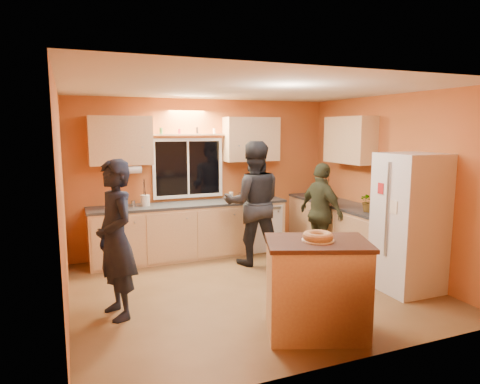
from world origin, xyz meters
name	(u,v)px	position (x,y,z in m)	size (l,w,h in m)	color
ground	(251,288)	(0.00, 0.00, 0.00)	(4.50, 4.50, 0.00)	brown
room_shell	(247,165)	(0.12, 0.41, 1.62)	(4.54, 4.04, 2.61)	#C56232
back_counter	(211,228)	(0.01, 1.70, 0.45)	(4.23, 0.62, 0.90)	tan
right_counter	(351,234)	(1.95, 0.50, 0.45)	(0.62, 1.84, 0.90)	tan
refrigerator	(410,223)	(1.89, -0.80, 0.90)	(0.72, 0.70, 1.80)	silver
island	(317,287)	(0.12, -1.41, 0.50)	(1.20, 1.02, 0.99)	tan
bundt_pastry	(318,236)	(0.12, -1.41, 1.04)	(0.31, 0.31, 0.09)	#B6864B
person_left	(116,239)	(-1.72, -0.21, 0.89)	(0.65, 0.43, 1.78)	black
person_center	(253,203)	(0.47, 0.99, 0.96)	(0.93, 0.73, 1.92)	black
person_right	(321,213)	(1.50, 0.67, 0.79)	(0.93, 0.39, 1.58)	#353A25
mixing_bowl	(250,196)	(0.74, 1.75, 0.95)	(0.40, 0.40, 0.10)	black
utensil_crock	(145,200)	(-1.07, 1.74, 0.99)	(0.14, 0.14, 0.17)	#EDE0C6
potted_plant	(369,201)	(1.89, 0.01, 1.06)	(0.29, 0.25, 0.32)	gray
red_box	(326,196)	(1.99, 1.30, 0.94)	(0.16, 0.12, 0.07)	red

